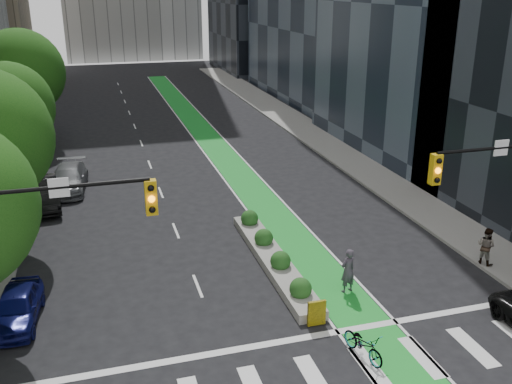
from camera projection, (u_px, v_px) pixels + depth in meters
ground at (303, 360)px, 19.42m from camera, size 160.00×160.00×0.00m
sidewalk_left at (10, 171)px, 38.80m from camera, size 3.60×90.00×0.15m
sidewalk_right at (331, 145)px, 45.04m from camera, size 3.60×90.00×0.15m
bike_lane_paint at (208, 138)px, 47.24m from camera, size 2.20×70.00×0.01m
tree_midfar at (7, 108)px, 34.64m from camera, size 5.60×5.60×7.76m
tree_far at (21, 73)px, 43.39m from camera, size 6.60×6.60×9.00m
signal_left at (10, 261)px, 15.90m from camera, size 6.14×0.51×7.20m
median_planter at (273, 257)px, 25.95m from camera, size 1.20×10.26×1.10m
bicycle at (363, 344)px, 19.42m from camera, size 1.14×2.05×1.02m
cyclist at (348, 271)px, 23.41m from camera, size 0.81×0.65×1.94m
parked_car_left_near at (17, 307)px, 21.36m from camera, size 1.91×4.02×1.33m
parked_car_left_mid at (42, 193)px, 32.47m from camera, size 2.26×5.16×1.65m
parked_car_left_far at (68, 179)px, 35.14m from camera, size 2.54×5.28×1.48m
pedestrian_near at (486, 246)px, 25.53m from camera, size 0.93×1.03×1.72m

